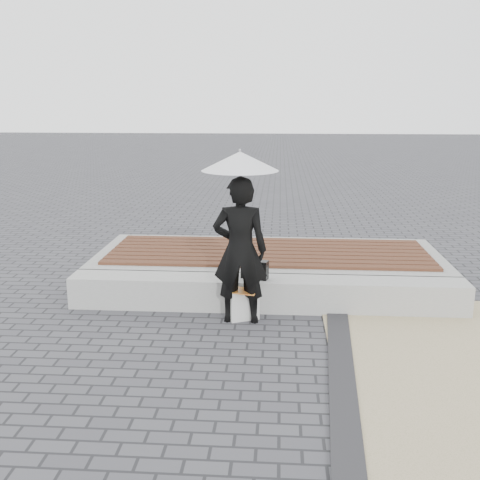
% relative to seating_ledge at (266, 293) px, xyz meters
% --- Properties ---
extents(ground, '(80.00, 80.00, 0.00)m').
position_rel_seating_ledge_xyz_m(ground, '(0.00, -1.60, -0.20)').
color(ground, '#444449').
rests_on(ground, ground).
extents(edging_band, '(0.61, 5.20, 0.04)m').
position_rel_seating_ledge_xyz_m(edging_band, '(0.75, -2.10, -0.18)').
color(edging_band, '#28282A').
rests_on(edging_band, ground).
extents(seating_ledge, '(5.00, 0.45, 0.40)m').
position_rel_seating_ledge_xyz_m(seating_ledge, '(0.00, 0.00, 0.00)').
color(seating_ledge, '#ABABA6').
rests_on(seating_ledge, ground).
extents(timber_platform, '(5.00, 2.00, 0.40)m').
position_rel_seating_ledge_xyz_m(timber_platform, '(0.00, 1.20, 0.00)').
color(timber_platform, '#A6A7A2').
rests_on(timber_platform, ground).
extents(timber_decking, '(4.60, 1.60, 0.04)m').
position_rel_seating_ledge_xyz_m(timber_decking, '(0.00, 1.20, 0.22)').
color(timber_decking, brown).
rests_on(timber_decking, timber_platform).
extents(woman, '(0.65, 0.43, 1.75)m').
position_rel_seating_ledge_xyz_m(woman, '(-0.30, -0.44, 0.67)').
color(woman, black).
rests_on(woman, ground).
extents(parasol, '(0.88, 0.88, 1.12)m').
position_rel_seating_ledge_xyz_m(parasol, '(-0.30, -0.44, 1.71)').
color(parasol, '#B3B3B9').
rests_on(parasol, ground).
extents(handbag, '(0.36, 0.21, 0.24)m').
position_rel_seating_ledge_xyz_m(handbag, '(-0.15, -0.02, 0.32)').
color(handbag, black).
rests_on(handbag, seating_ledge).
extents(canvas_tote, '(0.38, 0.28, 0.37)m').
position_rel_seating_ledge_xyz_m(canvas_tote, '(-0.26, -0.40, -0.01)').
color(canvas_tote, silver).
rests_on(canvas_tote, ground).
extents(magazine, '(0.38, 0.31, 0.01)m').
position_rel_seating_ledge_xyz_m(magazine, '(-0.26, -0.45, 0.18)').
color(magazine, red).
rests_on(magazine, canvas_tote).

